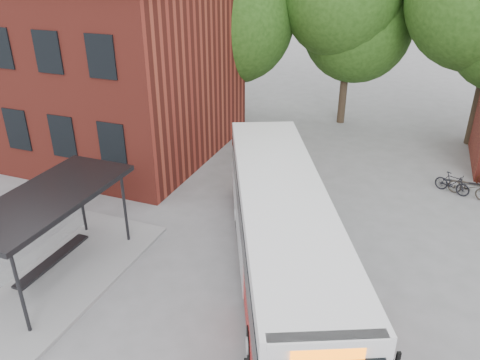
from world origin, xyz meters
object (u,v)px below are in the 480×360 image
at_px(bus_shelter, 55,236).
at_px(bicycle_1, 452,183).
at_px(city_bus, 281,233).
at_px(bicycle_0, 469,187).

distance_m(bus_shelter, bicycle_1, 15.63).
bearing_deg(city_bus, bicycle_0, 29.23).
xyz_separation_m(city_bus, bicycle_0, (5.81, 7.86, -1.08)).
distance_m(bus_shelter, city_bus, 6.84).
bearing_deg(city_bus, bicycle_1, 32.75).
xyz_separation_m(bicycle_0, bicycle_1, (-0.64, 0.12, 0.01)).
relative_size(bus_shelter, city_bus, 0.58).
height_order(bus_shelter, city_bus, city_bus).
distance_m(city_bus, bicycle_1, 9.57).
bearing_deg(bus_shelter, city_bus, 21.72).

